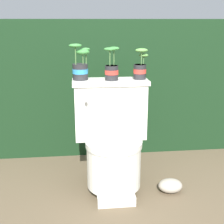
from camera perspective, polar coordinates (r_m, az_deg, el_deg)
name	(u,v)px	position (r m, az deg, el deg)	size (l,w,h in m)	color
ground_plane	(114,190)	(2.23, 0.42, -14.09)	(12.00, 12.00, 0.00)	brown
hedge_backdrop	(102,81)	(2.99, -1.87, 5.63)	(3.71, 0.83, 1.14)	black
toilet	(112,140)	(2.13, 0.03, -5.10)	(0.52, 0.50, 0.74)	silver
potted_plant_left	(80,67)	(2.13, -5.82, 8.17)	(0.14, 0.12, 0.24)	#262628
potted_plant_midleft	(111,68)	(2.11, -0.11, 8.04)	(0.11, 0.09, 0.22)	#262628
potted_plant_middle	(140,68)	(2.16, 5.18, 8.04)	(0.10, 0.09, 0.21)	#262628
garden_stone	(170,186)	(2.22, 10.62, -13.10)	(0.16, 0.13, 0.09)	#9E9384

